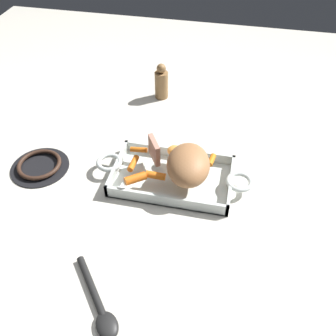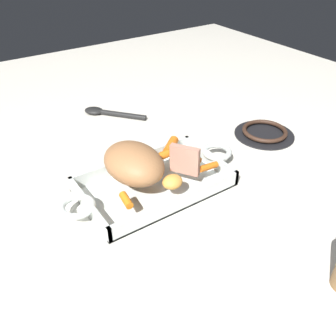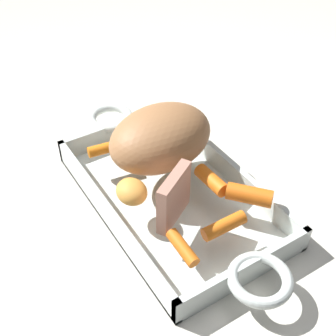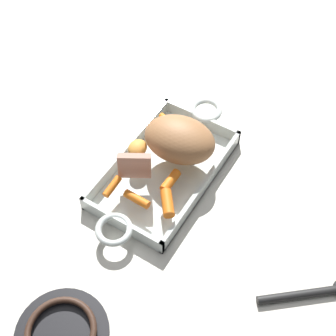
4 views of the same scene
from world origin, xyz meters
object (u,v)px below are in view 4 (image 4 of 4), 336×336
pork_roast (180,139)px  potato_corner (138,148)px  baby_carrot_southeast (167,120)px  stove_burner_rear (61,333)px  baby_carrot_center_right (167,203)px  baby_carrot_long (112,186)px  baby_carrot_southwest (137,199)px  baby_carrot_northeast (170,181)px  roast_slice_thick (134,166)px  serving_spoon (326,291)px  roasting_dish (164,170)px

pork_roast → potato_corner: (0.05, -0.08, -0.03)m
baby_carrot_southeast → stove_burner_rear: 0.51m
baby_carrot_center_right → potato_corner: potato_corner is taller
baby_carrot_long → baby_carrot_center_right: 0.12m
baby_carrot_southwest → baby_carrot_long: size_ratio=1.15×
potato_corner → stove_burner_rear: (0.39, 0.10, -0.05)m
stove_burner_rear → baby_carrot_northeast: bearing=178.6°
roast_slice_thick → baby_carrot_long: size_ratio=1.38×
potato_corner → baby_carrot_southeast: bearing=175.2°
roast_slice_thick → baby_carrot_southeast: 0.17m
baby_carrot_long → serving_spoon: baby_carrot_long is taller
baby_carrot_long → serving_spoon: size_ratio=0.28×
pork_roast → stove_burner_rear: bearing=2.6°
potato_corner → serving_spoon: size_ratio=0.26×
baby_carrot_southeast → potato_corner: potato_corner is taller
baby_carrot_southeast → potato_corner: bearing=-4.8°
baby_carrot_long → baby_carrot_northeast: size_ratio=0.92×
pork_roast → serving_spoon: bearing=73.0°
roasting_dish → baby_carrot_long: bearing=-26.4°
roasting_dish → pork_roast: bearing=166.3°
roast_slice_thick → baby_carrot_southwest: roast_slice_thick is taller
baby_carrot_long → baby_carrot_southeast: baby_carrot_long is taller
roast_slice_thick → stove_burner_rear: bearing=11.1°
baby_carrot_center_right → stove_burner_rear: (0.31, -0.03, -0.04)m
potato_corner → serving_spoon: potato_corner is taller
baby_carrot_southwest → baby_carrot_southeast: bearing=-164.3°
roast_slice_thick → serving_spoon: size_ratio=0.38×
serving_spoon → stove_burner_rear: bearing=-179.0°
baby_carrot_southwest → baby_carrot_northeast: (-0.07, 0.03, 0.00)m
pork_roast → baby_carrot_center_right: (0.13, 0.05, -0.03)m
roast_slice_thick → baby_carrot_northeast: (-0.02, 0.07, -0.02)m
roast_slice_thick → baby_carrot_northeast: bearing=105.9°
baby_carrot_long → roast_slice_thick: bearing=157.7°
pork_roast → potato_corner: 0.09m
baby_carrot_southwest → baby_carrot_long: (0.00, -0.06, -0.00)m
baby_carrot_center_right → serving_spoon: size_ratio=0.33×
pork_roast → stove_burner_rear: pork_roast is taller
baby_carrot_southwest → potato_corner: 0.13m
baby_carrot_long → serving_spoon: (-0.04, 0.46, -0.04)m
potato_corner → pork_roast: bearing=123.9°
roast_slice_thick → baby_carrot_southeast: (-0.16, -0.02, -0.03)m
baby_carrot_northeast → stove_burner_rear: bearing=-1.4°
potato_corner → serving_spoon: bearing=81.6°
roasting_dish → serving_spoon: size_ratio=2.52×
pork_roast → baby_carrot_southeast: bearing=-130.9°
roasting_dish → serving_spoon: 0.41m
pork_roast → stove_burner_rear: (0.44, 0.02, -0.07)m
baby_carrot_northeast → stove_burner_rear: 0.36m
roasting_dish → potato_corner: bearing=-84.9°
pork_roast → roast_slice_thick: pork_roast is taller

